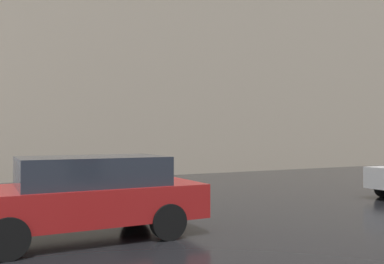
% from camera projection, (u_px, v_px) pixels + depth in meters
% --- Properties ---
extents(car_red, '(1.85, 4.10, 1.41)m').
position_uv_depth(car_red, '(86.00, 194.00, 7.12)').
color(car_red, maroon).
rests_on(car_red, ground_plane).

